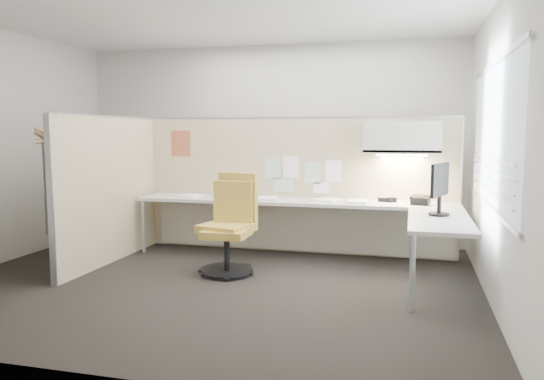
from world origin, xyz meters
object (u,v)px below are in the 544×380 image
(chair_left, at_px, (231,227))
(phone, at_px, (420,200))
(desk, at_px, (318,213))
(chair_right, at_px, (229,232))
(monitor, at_px, (440,186))

(chair_left, height_order, phone, chair_left)
(desk, relative_size, chair_left, 3.65)
(chair_left, xyz_separation_m, chair_right, (0.01, -0.09, -0.04))
(desk, height_order, chair_left, chair_left)
(desk, relative_size, monitor, 7.54)
(chair_right, bearing_deg, chair_left, 98.24)
(chair_left, xyz_separation_m, monitor, (2.24, 0.01, 0.52))
(monitor, distance_m, phone, 0.85)
(chair_right, distance_m, monitor, 2.30)
(desk, xyz_separation_m, chair_right, (-0.86, -0.79, -0.13))
(monitor, bearing_deg, chair_right, 112.22)
(chair_right, relative_size, phone, 4.16)
(chair_right, height_order, phone, chair_right)
(chair_left, bearing_deg, monitor, 13.78)
(chair_right, xyz_separation_m, phone, (2.05, 0.89, 0.31))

